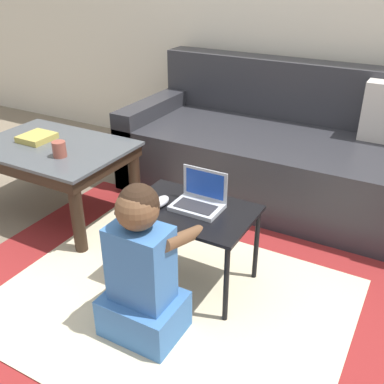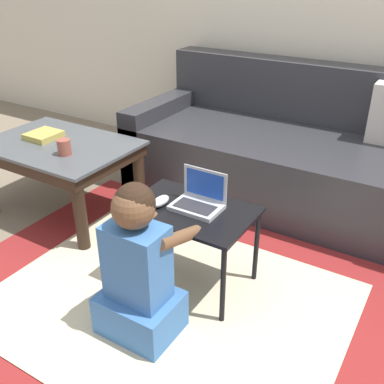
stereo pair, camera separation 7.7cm
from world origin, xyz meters
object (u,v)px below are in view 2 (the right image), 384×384
Objects in this scene: coffee_table at (60,155)px; book_on_table at (44,135)px; person_seated at (139,270)px; laptop at (199,201)px; computer_mouse at (161,201)px; couch at (288,154)px; laptop_desk at (191,218)px; cup_on_table at (64,147)px.

coffee_table is 0.17m from book_on_table.
coffee_table is 1.20m from person_seated.
computer_mouse is (-0.16, -0.07, -0.01)m from laptop.
laptop_desk is (-0.05, -1.16, 0.08)m from couch.
computer_mouse is 1.08m from book_on_table.
book_on_table is (-1.18, 0.60, 0.17)m from person_seated.
coffee_table is at bearing 169.74° from laptop_desk.
couch is 1.47m from coffee_table.
coffee_table is 1.26× the size of person_seated.
couch is 1.58m from book_on_table.
book_on_table is at bearing 174.10° from coffee_table.
person_seated is (-0.03, -0.42, -0.13)m from laptop.
couch reaches higher than computer_mouse.
couch is at bearing 48.75° from cup_on_table.
computer_mouse is at bearing -14.27° from coffee_table.
computer_mouse is 0.59× the size of book_on_table.
couch is at bearing 41.12° from coffee_table.
laptop_desk is 5.26× the size of computer_mouse.
cup_on_table is (-0.89, 0.08, 0.14)m from laptop_desk.
computer_mouse is 1.26× the size of cup_on_table.
laptop is at bearing -8.42° from coffee_table.
laptop_desk is (1.05, -0.19, -0.02)m from coffee_table.
couch is 1.55m from person_seated.
laptop is at bearing -3.36° from cup_on_table.
couch reaches higher than laptop_desk.
person_seated is at bearing -29.22° from coffee_table.
book_on_table is at bearing 153.13° from person_seated.
laptop_desk is at bearing 88.88° from person_seated.
cup_on_table is at bearing 176.64° from laptop.
cup_on_table is (-0.91, 0.05, 0.06)m from laptop.
computer_mouse is 0.16× the size of person_seated.
computer_mouse is 0.39m from person_seated.
book_on_table is at bearing 170.23° from laptop_desk.
coffee_table is at bearing 147.53° from cup_on_table.
laptop_desk is at bearing -127.94° from laptop.
laptop_desk is 0.40m from person_seated.
cup_on_table is at bearing -131.25° from couch.
book_on_table is at bearing 166.79° from computer_mouse.
laptop_desk is 2.58× the size of laptop.
person_seated is (-0.01, -0.39, -0.05)m from laptop_desk.
coffee_table is at bearing -5.90° from book_on_table.
cup_on_table is (0.17, -0.11, 0.12)m from coffee_table.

